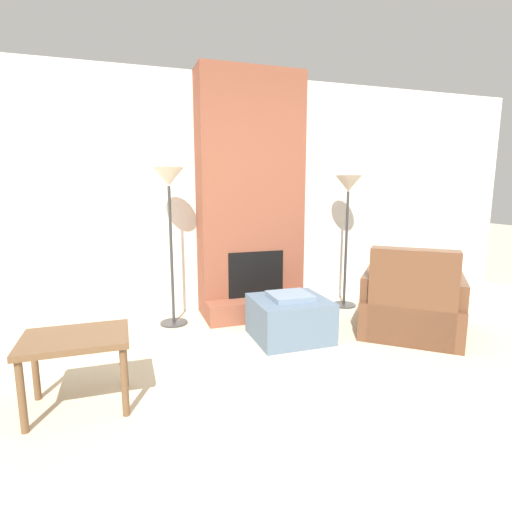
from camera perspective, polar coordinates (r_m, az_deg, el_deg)
ground_plane at (r=2.63m, az=16.86°, el=-22.83°), size 24.00×24.00×0.00m
wall_back at (r=4.63m, az=-1.72°, el=8.63°), size 7.43×0.06×2.60m
fireplace at (r=4.39m, az=-0.77°, el=7.73°), size 1.13×0.66×2.60m
ottoman at (r=3.77m, az=4.83°, el=-8.77°), size 0.67×0.64×0.43m
armchair at (r=4.16m, az=21.29°, el=-6.72°), size 1.33×1.35×0.87m
side_table at (r=2.81m, az=-24.33°, el=-11.73°), size 0.64×0.47×0.49m
floor_lamp_left at (r=4.04m, az=-12.31°, el=8.76°), size 0.30×0.30×1.59m
floor_lamp_right at (r=4.71m, az=13.01°, el=8.22°), size 0.30×0.30×1.53m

